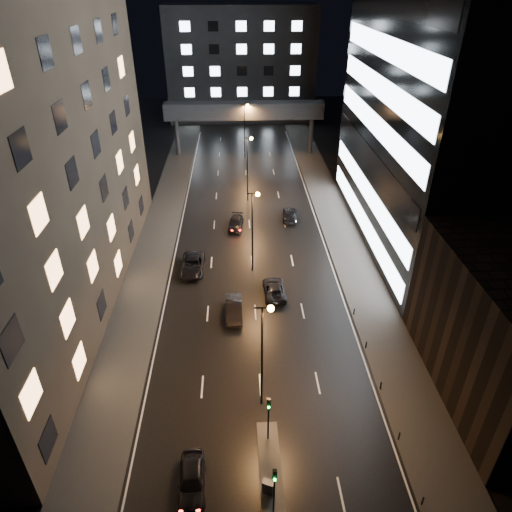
{
  "coord_description": "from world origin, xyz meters",
  "views": [
    {
      "loc": [
        -1.58,
        -17.67,
        30.15
      ],
      "look_at": [
        0.28,
        24.78,
        4.0
      ],
      "focal_mm": 32.0,
      "sensor_mm": 36.0,
      "label": 1
    }
  ],
  "objects_px": {
    "car_away_b": "(234,309)",
    "car_toward_a": "(274,289)",
    "car_away_a": "(192,480)",
    "car_away_c": "(193,265)",
    "car_away_d": "(236,224)",
    "car_toward_b": "(290,215)",
    "utility_cabinet": "(268,487)"
  },
  "relations": [
    {
      "from": "car_away_b",
      "to": "car_away_d",
      "type": "xyz_separation_m",
      "value": [
        0.32,
        19.32,
        -0.11
      ]
    },
    {
      "from": "car_away_b",
      "to": "utility_cabinet",
      "type": "xyz_separation_m",
      "value": [
        2.28,
        -19.32,
        -0.07
      ]
    },
    {
      "from": "car_away_a",
      "to": "car_toward_a",
      "type": "distance_m",
      "value": 23.27
    },
    {
      "from": "car_toward_b",
      "to": "car_away_b",
      "type": "bearing_deg",
      "value": 75.77
    },
    {
      "from": "car_away_c",
      "to": "car_toward_b",
      "type": "relative_size",
      "value": 1.15
    },
    {
      "from": "car_away_a",
      "to": "car_toward_b",
      "type": "relative_size",
      "value": 0.91
    },
    {
      "from": "car_away_a",
      "to": "car_away_b",
      "type": "distance_m",
      "value": 18.82
    },
    {
      "from": "car_away_b",
      "to": "car_away_c",
      "type": "bearing_deg",
      "value": 118.15
    },
    {
      "from": "car_away_c",
      "to": "car_away_d",
      "type": "distance_m",
      "value": 11.85
    },
    {
      "from": "car_away_a",
      "to": "car_away_c",
      "type": "relative_size",
      "value": 0.79
    },
    {
      "from": "car_away_b",
      "to": "car_away_c",
      "type": "relative_size",
      "value": 0.83
    },
    {
      "from": "car_away_a",
      "to": "car_away_c",
      "type": "height_order",
      "value": "car_away_c"
    },
    {
      "from": "car_toward_b",
      "to": "car_away_a",
      "type": "bearing_deg",
      "value": 81.0
    },
    {
      "from": "car_away_b",
      "to": "car_toward_b",
      "type": "height_order",
      "value": "car_away_b"
    },
    {
      "from": "car_away_b",
      "to": "car_toward_a",
      "type": "xyz_separation_m",
      "value": [
        4.46,
        3.47,
        -0.1
      ]
    },
    {
      "from": "car_away_b",
      "to": "car_away_d",
      "type": "distance_m",
      "value": 19.33
    },
    {
      "from": "utility_cabinet",
      "to": "car_away_d",
      "type": "bearing_deg",
      "value": 115.16
    },
    {
      "from": "car_toward_b",
      "to": "utility_cabinet",
      "type": "height_order",
      "value": "car_toward_b"
    },
    {
      "from": "car_away_b",
      "to": "car_toward_a",
      "type": "distance_m",
      "value": 5.66
    },
    {
      "from": "car_away_d",
      "to": "car_toward_b",
      "type": "xyz_separation_m",
      "value": [
        7.83,
        2.38,
        0.05
      ]
    },
    {
      "from": "car_away_b",
      "to": "car_toward_a",
      "type": "height_order",
      "value": "car_away_b"
    },
    {
      "from": "car_away_a",
      "to": "car_away_c",
      "type": "xyz_separation_m",
      "value": [
        -1.98,
        27.28,
        0.03
      ]
    },
    {
      "from": "car_toward_a",
      "to": "car_toward_b",
      "type": "bearing_deg",
      "value": -103.27
    },
    {
      "from": "car_away_a",
      "to": "utility_cabinet",
      "type": "bearing_deg",
      "value": -10.67
    },
    {
      "from": "car_toward_a",
      "to": "utility_cabinet",
      "type": "height_order",
      "value": "car_toward_a"
    },
    {
      "from": "car_away_b",
      "to": "car_toward_b",
      "type": "relative_size",
      "value": 0.96
    },
    {
      "from": "car_away_b",
      "to": "car_away_c",
      "type": "xyz_separation_m",
      "value": [
        -4.89,
        8.69,
        0.01
      ]
    },
    {
      "from": "car_away_a",
      "to": "car_toward_b",
      "type": "xyz_separation_m",
      "value": [
        11.06,
        40.3,
        -0.05
      ]
    },
    {
      "from": "car_away_c",
      "to": "car_toward_a",
      "type": "height_order",
      "value": "car_away_c"
    },
    {
      "from": "car_away_a",
      "to": "car_away_d",
      "type": "xyz_separation_m",
      "value": [
        3.23,
        37.92,
        -0.09
      ]
    },
    {
      "from": "utility_cabinet",
      "to": "car_toward_b",
      "type": "bearing_deg",
      "value": 104.12
    },
    {
      "from": "car_away_b",
      "to": "car_away_d",
      "type": "height_order",
      "value": "car_away_b"
    }
  ]
}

